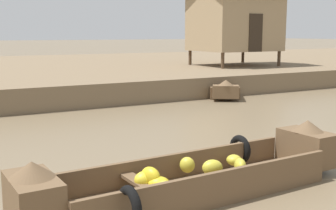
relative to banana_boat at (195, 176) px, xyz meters
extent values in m
plane|color=#726047|center=(0.33, 4.36, -0.31)|extent=(300.00, 300.00, 0.00)
cube|color=#756047|center=(0.33, 18.13, 0.09)|extent=(160.00, 20.00, 0.80)
cube|color=brown|center=(0.02, 0.00, -0.25)|extent=(4.36, 1.36, 0.12)
cube|color=brown|center=(0.00, 0.55, 0.01)|extent=(4.31, 0.27, 0.40)
cube|color=brown|center=(0.04, -0.54, 0.01)|extent=(4.31, 0.27, 0.40)
cube|color=brown|center=(2.44, 0.11, 0.11)|extent=(0.59, 1.02, 0.59)
cone|color=brown|center=(2.44, 0.11, 0.50)|extent=(0.58, 0.58, 0.20)
cube|color=brown|center=(-2.41, -0.10, 0.11)|extent=(0.59, 1.02, 0.59)
cone|color=brown|center=(-2.41, -0.10, 0.50)|extent=(0.58, 0.58, 0.20)
cube|color=brown|center=(-0.90, -0.04, 0.03)|extent=(0.25, 1.07, 0.05)
torus|color=black|center=(1.43, 0.73, 0.05)|extent=(0.14, 0.52, 0.52)
torus|color=black|center=(-1.40, -0.73, 0.05)|extent=(0.14, 0.52, 0.52)
ellipsoid|color=gold|center=(0.22, -0.14, 0.13)|extent=(0.37, 0.32, 0.24)
ellipsoid|color=gold|center=(0.97, 0.30, 0.03)|extent=(0.32, 0.33, 0.18)
ellipsoid|color=gold|center=(0.75, -0.14, 0.08)|extent=(0.30, 0.37, 0.24)
ellipsoid|color=yellow|center=(-0.71, -0.19, 0.05)|extent=(0.40, 0.38, 0.21)
ellipsoid|color=yellow|center=(-0.77, -0.06, 0.13)|extent=(0.29, 0.38, 0.28)
ellipsoid|color=gold|center=(0.05, 0.31, 0.08)|extent=(0.32, 0.32, 0.25)
ellipsoid|color=yellow|center=(-0.84, 0.00, 0.08)|extent=(0.31, 0.24, 0.23)
ellipsoid|color=gold|center=(-0.73, -0.38, 0.04)|extent=(0.35, 0.34, 0.23)
cube|color=brown|center=(7.17, 9.18, -0.25)|extent=(3.03, 3.85, 0.12)
cube|color=brown|center=(6.74, 9.45, -0.01)|extent=(2.17, 3.30, 0.34)
cube|color=brown|center=(7.59, 8.90, -0.01)|extent=(2.17, 3.30, 0.34)
cube|color=brown|center=(8.36, 11.02, 0.04)|extent=(1.06, 0.93, 0.46)
cone|color=brown|center=(8.36, 11.02, 0.37)|extent=(0.77, 0.77, 0.20)
cube|color=brown|center=(5.98, 7.33, 0.04)|extent=(1.06, 0.93, 0.46)
cone|color=brown|center=(5.98, 7.33, 0.37)|extent=(0.77, 0.77, 0.20)
cube|color=brown|center=(6.72, 8.48, 0.00)|extent=(0.94, 0.70, 0.05)
cylinder|color=#4C3826|center=(8.71, 11.31, 0.87)|extent=(0.16, 0.16, 0.75)
cylinder|color=#4C3826|center=(12.20, 11.31, 0.87)|extent=(0.16, 0.16, 0.75)
cylinder|color=#4C3826|center=(8.71, 14.20, 0.87)|extent=(0.16, 0.16, 0.75)
cylinder|color=#4C3826|center=(12.20, 14.20, 0.87)|extent=(0.16, 0.16, 0.75)
cube|color=#9E8460|center=(10.45, 12.75, 2.73)|extent=(3.89, 3.29, 2.98)
cube|color=#2D2319|center=(10.45, 11.09, 2.15)|extent=(0.80, 0.04, 1.80)
camera|label=1|loc=(-3.42, -5.35, 2.13)|focal=46.72mm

